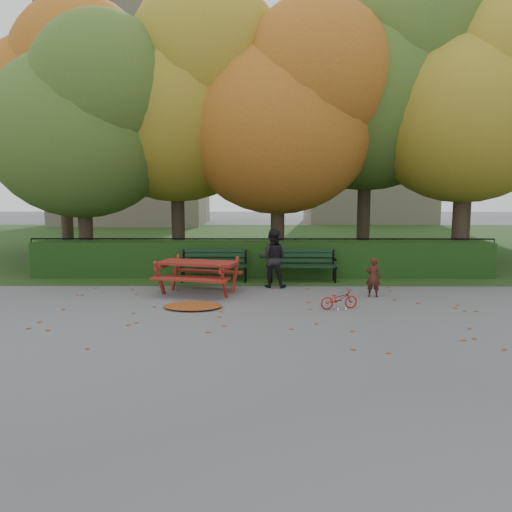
{
  "coord_description": "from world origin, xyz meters",
  "views": [
    {
      "loc": [
        -0.07,
        -9.67,
        2.51
      ],
      "look_at": [
        -0.15,
        1.45,
        1.0
      ],
      "focal_mm": 35.0,
      "sensor_mm": 36.0,
      "label": 1
    }
  ],
  "objects_px": {
    "tree_g": "(482,112)",
    "picnic_table": "(198,269)",
    "child": "(373,277)",
    "tree_f": "(68,101)",
    "tree_b": "(185,97)",
    "bicycle": "(339,299)",
    "tree_d": "(381,81)",
    "bench_left": "(214,262)",
    "bench_right": "(303,262)",
    "tree_e": "(480,102)",
    "tree_a": "(89,121)",
    "tree_c": "(289,112)",
    "adult": "(273,258)"
  },
  "relations": [
    {
      "from": "tree_c",
      "to": "tree_g",
      "type": "distance_m",
      "value": 8.43
    },
    {
      "from": "adult",
      "to": "picnic_table",
      "type": "bearing_deg",
      "value": 33.03
    },
    {
      "from": "bench_right",
      "to": "tree_b",
      "type": "bearing_deg",
      "value": 139.33
    },
    {
      "from": "tree_g",
      "to": "tree_e",
      "type": "bearing_deg",
      "value": -114.4
    },
    {
      "from": "bicycle",
      "to": "tree_c",
      "type": "bearing_deg",
      "value": -5.35
    },
    {
      "from": "tree_c",
      "to": "tree_e",
      "type": "xyz_separation_m",
      "value": [
        5.69,
        -0.19,
        0.26
      ]
    },
    {
      "from": "tree_g",
      "to": "bicycle",
      "type": "height_order",
      "value": "tree_g"
    },
    {
      "from": "tree_g",
      "to": "picnic_table",
      "type": "xyz_separation_m",
      "value": [
        -9.88,
        -7.68,
        -4.77
      ]
    },
    {
      "from": "tree_c",
      "to": "adult",
      "type": "relative_size",
      "value": 5.38
    },
    {
      "from": "tree_g",
      "to": "picnic_table",
      "type": "bearing_deg",
      "value": -142.15
    },
    {
      "from": "tree_d",
      "to": "adult",
      "type": "distance_m",
      "value": 7.7
    },
    {
      "from": "bench_left",
      "to": "adult",
      "type": "relative_size",
      "value": 1.21
    },
    {
      "from": "bench_right",
      "to": "picnic_table",
      "type": "distance_m",
      "value": 3.1
    },
    {
      "from": "tree_a",
      "to": "child",
      "type": "height_order",
      "value": "tree_a"
    },
    {
      "from": "tree_d",
      "to": "bench_left",
      "type": "xyz_separation_m",
      "value": [
        -5.18,
        -3.53,
        -5.46
      ]
    },
    {
      "from": "tree_f",
      "to": "bench_left",
      "type": "xyz_separation_m",
      "value": [
        5.83,
        -5.54,
        -5.17
      ]
    },
    {
      "from": "tree_e",
      "to": "bench_right",
      "type": "distance_m",
      "value": 7.38
    },
    {
      "from": "adult",
      "to": "bench_left",
      "type": "bearing_deg",
      "value": -18.48
    },
    {
      "from": "tree_b",
      "to": "bench_right",
      "type": "distance_m",
      "value": 6.76
    },
    {
      "from": "picnic_table",
      "to": "bicycle",
      "type": "bearing_deg",
      "value": -11.43
    },
    {
      "from": "child",
      "to": "tree_d",
      "type": "bearing_deg",
      "value": -88.75
    },
    {
      "from": "bench_right",
      "to": "tree_f",
      "type": "bearing_deg",
      "value": 146.08
    },
    {
      "from": "tree_e",
      "to": "adult",
      "type": "xyz_separation_m",
      "value": [
        -6.26,
        -2.87,
        -4.34
      ]
    },
    {
      "from": "tree_a",
      "to": "tree_f",
      "type": "height_order",
      "value": "tree_f"
    },
    {
      "from": "tree_f",
      "to": "tree_g",
      "type": "xyz_separation_m",
      "value": [
        15.47,
        0.52,
        -0.32
      ]
    },
    {
      "from": "tree_f",
      "to": "bench_right",
      "type": "height_order",
      "value": "tree_f"
    },
    {
      "from": "tree_b",
      "to": "tree_f",
      "type": "relative_size",
      "value": 0.96
    },
    {
      "from": "tree_d",
      "to": "bicycle",
      "type": "xyz_separation_m",
      "value": [
        -2.28,
        -6.66,
        -5.77
      ]
    },
    {
      "from": "bench_left",
      "to": "adult",
      "type": "distance_m",
      "value": 1.77
    },
    {
      "from": "tree_b",
      "to": "tree_c",
      "type": "distance_m",
      "value": 3.42
    },
    {
      "from": "tree_d",
      "to": "bench_right",
      "type": "bearing_deg",
      "value": -128.23
    },
    {
      "from": "picnic_table",
      "to": "child",
      "type": "relative_size",
      "value": 2.3
    },
    {
      "from": "tree_a",
      "to": "adult",
      "type": "relative_size",
      "value": 5.03
    },
    {
      "from": "tree_a",
      "to": "tree_f",
      "type": "xyz_separation_m",
      "value": [
        -1.94,
        3.66,
        1.17
      ]
    },
    {
      "from": "tree_a",
      "to": "adult",
      "type": "distance_m",
      "value": 7.15
    },
    {
      "from": "tree_c",
      "to": "tree_d",
      "type": "height_order",
      "value": "tree_d"
    },
    {
      "from": "tree_e",
      "to": "bench_left",
      "type": "distance_m",
      "value": 9.29
    },
    {
      "from": "bench_left",
      "to": "bench_right",
      "type": "bearing_deg",
      "value": 0.0
    },
    {
      "from": "tree_d",
      "to": "picnic_table",
      "type": "relative_size",
      "value": 4.5
    },
    {
      "from": "tree_c",
      "to": "tree_e",
      "type": "bearing_deg",
      "value": -1.93
    },
    {
      "from": "picnic_table",
      "to": "bicycle",
      "type": "xyz_separation_m",
      "value": [
        3.14,
        -1.52,
        -0.4
      ]
    },
    {
      "from": "bench_left",
      "to": "bicycle",
      "type": "distance_m",
      "value": 4.28
    },
    {
      "from": "child",
      "to": "tree_f",
      "type": "bearing_deg",
      "value": -22.91
    },
    {
      "from": "bench_right",
      "to": "picnic_table",
      "type": "relative_size",
      "value": 0.85
    },
    {
      "from": "tree_c",
      "to": "bench_left",
      "type": "distance_m",
      "value": 5.31
    },
    {
      "from": "tree_e",
      "to": "tree_g",
      "type": "bearing_deg",
      "value": 65.6
    },
    {
      "from": "tree_e",
      "to": "bench_left",
      "type": "height_order",
      "value": "tree_e"
    },
    {
      "from": "tree_f",
      "to": "bench_right",
      "type": "distance_m",
      "value": 11.19
    },
    {
      "from": "tree_b",
      "to": "bench_left",
      "type": "xyz_separation_m",
      "value": [
        1.14,
        -3.04,
        -4.88
      ]
    },
    {
      "from": "bench_right",
      "to": "bicycle",
      "type": "xyz_separation_m",
      "value": [
        0.5,
        -3.13,
        -0.31
      ]
    }
  ]
}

